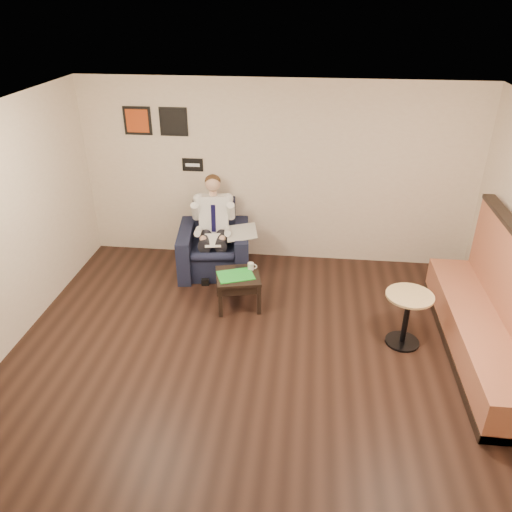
# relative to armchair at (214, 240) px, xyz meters

# --- Properties ---
(ground) EXTENTS (6.00, 6.00, 0.00)m
(ground) POSITION_rel_armchair_xyz_m (0.90, -2.42, -0.51)
(ground) COLOR black
(ground) RESTS_ON ground
(wall_back) EXTENTS (6.00, 0.02, 2.80)m
(wall_back) POSITION_rel_armchair_xyz_m (0.90, 0.58, 0.89)
(wall_back) COLOR #F1DEC5
(wall_back) RESTS_ON ground
(ceiling) EXTENTS (6.00, 6.00, 0.02)m
(ceiling) POSITION_rel_armchair_xyz_m (0.90, -2.42, 2.29)
(ceiling) COLOR white
(ceiling) RESTS_ON wall_back
(seating_sign) EXTENTS (0.32, 0.02, 0.20)m
(seating_sign) POSITION_rel_armchair_xyz_m (-0.40, 0.56, 0.99)
(seating_sign) COLOR black
(seating_sign) RESTS_ON wall_back
(art_print_left) EXTENTS (0.42, 0.03, 0.42)m
(art_print_left) POSITION_rel_armchair_xyz_m (-1.20, 0.56, 1.64)
(art_print_left) COLOR #B33F16
(art_print_left) RESTS_ON wall_back
(art_print_right) EXTENTS (0.42, 0.03, 0.42)m
(art_print_right) POSITION_rel_armchair_xyz_m (-0.65, 0.56, 1.64)
(art_print_right) COLOR black
(art_print_right) RESTS_ON wall_back
(armchair) EXTENTS (1.18, 1.18, 1.02)m
(armchair) POSITION_rel_armchair_xyz_m (0.00, 0.00, 0.00)
(armchair) COLOR black
(armchair) RESTS_ON ground
(seated_man) EXTENTS (0.79, 1.07, 1.39)m
(seated_man) POSITION_rel_armchair_xyz_m (0.02, -0.13, 0.19)
(seated_man) COLOR white
(seated_man) RESTS_ON armchair
(lap_papers) EXTENTS (0.29, 0.37, 0.01)m
(lap_papers) POSITION_rel_armchair_xyz_m (0.03, -0.24, 0.12)
(lap_papers) COLOR white
(lap_papers) RESTS_ON seated_man
(newspaper) EXTENTS (0.54, 0.62, 0.01)m
(newspaper) POSITION_rel_armchair_xyz_m (0.44, -0.05, 0.18)
(newspaper) COLOR silver
(newspaper) RESTS_ON armchair
(side_table) EXTENTS (0.70, 0.70, 0.47)m
(side_table) POSITION_rel_armchair_xyz_m (0.51, -0.94, -0.27)
(side_table) COLOR black
(side_table) RESTS_ON ground
(green_folder) EXTENTS (0.56, 0.49, 0.01)m
(green_folder) POSITION_rel_armchair_xyz_m (0.48, -0.97, -0.03)
(green_folder) COLOR green
(green_folder) RESTS_ON side_table
(coffee_mug) EXTENTS (0.10, 0.10, 0.10)m
(coffee_mug) POSITION_rel_armchair_xyz_m (0.66, -0.78, 0.02)
(coffee_mug) COLOR white
(coffee_mug) RESTS_ON side_table
(smartphone) EXTENTS (0.15, 0.08, 0.01)m
(smartphone) POSITION_rel_armchair_xyz_m (0.52, -0.77, -0.03)
(smartphone) COLOR black
(smartphone) RESTS_ON side_table
(banquette) EXTENTS (0.69, 2.88, 1.47)m
(banquette) POSITION_rel_armchair_xyz_m (3.49, -1.65, 0.23)
(banquette) COLOR #AB6042
(banquette) RESTS_ON ground
(cafe_table) EXTENTS (0.71, 0.71, 0.70)m
(cafe_table) POSITION_rel_armchair_xyz_m (2.65, -1.56, -0.16)
(cafe_table) COLOR tan
(cafe_table) RESTS_ON ground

